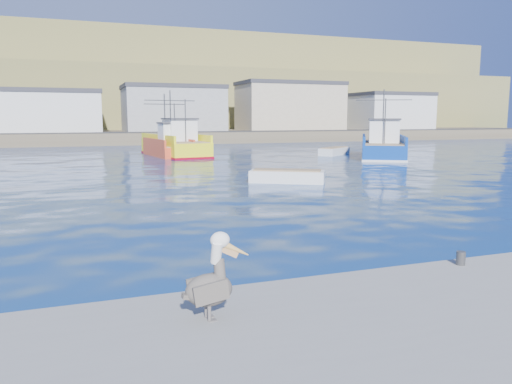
# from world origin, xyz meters

# --- Properties ---
(ground) EXTENTS (260.00, 260.00, 0.00)m
(ground) POSITION_xyz_m (0.00, 0.00, 0.00)
(ground) COLOR #071253
(ground) RESTS_ON ground
(dock_bollards) EXTENTS (36.20, 0.20, 0.30)m
(dock_bollards) POSITION_xyz_m (0.60, -3.40, 0.65)
(dock_bollards) COLOR #4C4C4C
(dock_bollards) RESTS_ON dock
(far_shore) EXTENTS (200.00, 81.00, 24.00)m
(far_shore) POSITION_xyz_m (0.00, 109.20, 8.98)
(far_shore) COLOR brown
(far_shore) RESTS_ON ground
(trawler_yellow_b) EXTENTS (5.38, 11.41, 6.48)m
(trawler_yellow_b) POSITION_xyz_m (4.54, 37.17, 1.02)
(trawler_yellow_b) COLOR yellow
(trawler_yellow_b) RESTS_ON ground
(trawler_blue) EXTENTS (8.86, 11.09, 6.44)m
(trawler_blue) POSITION_xyz_m (22.22, 27.95, 1.01)
(trawler_blue) COLOR navy
(trawler_blue) RESTS_ON ground
(boat_orange) EXTENTS (4.05, 8.04, 6.01)m
(boat_orange) POSITION_xyz_m (3.73, 36.47, 1.01)
(boat_orange) COLOR #CC4223
(boat_orange) RESTS_ON ground
(skiff_mid) EXTENTS (4.42, 3.46, 0.93)m
(skiff_mid) POSITION_xyz_m (6.59, 14.36, 0.30)
(skiff_mid) COLOR silver
(skiff_mid) RESTS_ON ground
(skiff_far) EXTENTS (4.43, 3.96, 0.96)m
(skiff_far) POSITION_xyz_m (19.61, 32.45, 0.31)
(skiff_far) COLOR silver
(skiff_far) RESTS_ON ground
(pelican) EXTENTS (1.15, 0.50, 1.42)m
(pelican) POSITION_xyz_m (-2.92, -4.41, 1.11)
(pelican) COLOR #595451
(pelican) RESTS_ON dock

